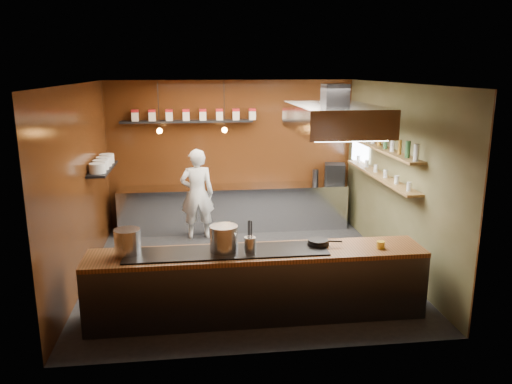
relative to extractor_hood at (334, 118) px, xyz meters
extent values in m
plane|color=black|center=(-1.30, 0.40, -2.51)|extent=(5.00, 5.00, 0.00)
plane|color=#341C09|center=(-1.30, 2.90, -1.01)|extent=(5.00, 0.00, 5.00)
plane|color=#341C09|center=(-3.80, 0.40, -1.01)|extent=(0.00, 5.00, 5.00)
plane|color=#474728|center=(1.20, 0.40, -1.01)|extent=(0.00, 5.00, 5.00)
plane|color=silver|center=(-1.30, 0.40, 0.49)|extent=(5.00, 5.00, 0.00)
plane|color=white|center=(1.15, 2.10, -0.61)|extent=(0.00, 1.00, 1.00)
cube|color=silver|center=(-1.30, 2.57, -2.06)|extent=(4.60, 0.65, 0.90)
cube|color=#38383D|center=(-1.30, -1.20, -2.08)|extent=(4.40, 0.70, 0.86)
cube|color=brown|center=(-1.30, -1.20, -1.62)|extent=(4.40, 0.72, 0.06)
cube|color=black|center=(-1.70, -1.20, -1.58)|extent=(2.60, 0.55, 0.02)
cube|color=black|center=(-2.20, 2.76, -0.31)|extent=(2.60, 0.26, 0.04)
cube|color=black|center=(-3.64, 1.40, -0.96)|extent=(0.30, 1.40, 0.04)
cube|color=olive|center=(1.04, 0.70, -0.59)|extent=(0.26, 2.80, 0.04)
cube|color=olive|center=(1.04, 0.70, -1.06)|extent=(0.26, 2.80, 0.04)
cube|color=#38383D|center=(0.00, 0.00, 0.34)|extent=(0.35, 0.35, 0.30)
cube|color=silver|center=(0.00, 0.00, -0.01)|extent=(1.20, 2.00, 0.40)
cube|color=white|center=(0.00, 0.00, -0.22)|extent=(1.00, 1.80, 0.02)
cylinder|color=black|center=(-2.70, 2.10, 0.04)|extent=(0.01, 0.01, 0.90)
sphere|color=orange|center=(-2.70, 2.10, -0.41)|extent=(0.10, 0.10, 0.10)
cylinder|color=black|center=(-1.50, 2.10, 0.04)|extent=(0.01, 0.01, 0.90)
sphere|color=orange|center=(-1.50, 2.10, -0.41)|extent=(0.10, 0.10, 0.10)
cube|color=beige|center=(-3.20, 2.76, -0.20)|extent=(0.13, 0.13, 0.17)
cube|color=#A81419|center=(-3.20, 2.76, -0.09)|extent=(0.13, 0.13, 0.05)
cube|color=beige|center=(-2.87, 2.76, -0.20)|extent=(0.13, 0.13, 0.17)
cube|color=#A81419|center=(-2.87, 2.76, -0.09)|extent=(0.14, 0.13, 0.05)
cube|color=beige|center=(-2.54, 2.76, -0.20)|extent=(0.13, 0.13, 0.17)
cube|color=#A81419|center=(-2.54, 2.76, -0.09)|extent=(0.13, 0.13, 0.05)
cube|color=beige|center=(-2.21, 2.76, -0.20)|extent=(0.13, 0.13, 0.17)
cube|color=#A81419|center=(-2.21, 2.76, -0.09)|extent=(0.14, 0.13, 0.05)
cube|color=beige|center=(-1.89, 2.76, -0.20)|extent=(0.13, 0.13, 0.17)
cube|color=#A81419|center=(-1.89, 2.76, -0.09)|extent=(0.14, 0.13, 0.05)
cube|color=beige|center=(-1.56, 2.76, -0.20)|extent=(0.13, 0.13, 0.17)
cube|color=#A81419|center=(-1.56, 2.76, -0.09)|extent=(0.14, 0.13, 0.05)
cube|color=beige|center=(-1.23, 2.76, -0.20)|extent=(0.13, 0.13, 0.17)
cube|color=#A81419|center=(-1.23, 2.76, -0.09)|extent=(0.14, 0.13, 0.05)
cube|color=beige|center=(-0.90, 2.76, -0.20)|extent=(0.13, 0.13, 0.17)
cube|color=#A81419|center=(-0.90, 2.76, -0.09)|extent=(0.14, 0.13, 0.05)
cylinder|color=silver|center=(-3.64, 0.95, -0.86)|extent=(0.26, 0.26, 0.16)
cylinder|color=silver|center=(-3.64, 1.25, -0.86)|extent=(0.26, 0.26, 0.16)
cylinder|color=silver|center=(-3.64, 1.55, -0.86)|extent=(0.26, 0.26, 0.16)
cylinder|color=silver|center=(-3.64, 1.85, -0.86)|extent=(0.26, 0.26, 0.16)
cylinder|color=silver|center=(1.04, -0.60, -0.45)|extent=(0.06, 0.06, 0.24)
cylinder|color=#2D5933|center=(1.04, -0.31, -0.45)|extent=(0.06, 0.06, 0.24)
cylinder|color=#8C601E|center=(1.04, -0.02, -0.45)|extent=(0.06, 0.06, 0.24)
cylinder|color=silver|center=(1.04, 0.27, -0.45)|extent=(0.06, 0.06, 0.24)
cylinder|color=#2D5933|center=(1.04, 0.56, -0.45)|extent=(0.06, 0.06, 0.24)
cylinder|color=#8C601E|center=(1.04, 0.84, -0.45)|extent=(0.06, 0.06, 0.24)
cylinder|color=silver|center=(1.04, 1.13, -0.45)|extent=(0.06, 0.06, 0.24)
cylinder|color=#2D5933|center=(1.04, 1.42, -0.45)|extent=(0.06, 0.06, 0.24)
cylinder|color=#8C601E|center=(1.04, 1.71, -0.45)|extent=(0.06, 0.06, 0.24)
cylinder|color=silver|center=(1.04, 2.00, -0.45)|extent=(0.06, 0.06, 0.24)
cylinder|color=silver|center=(1.04, -0.45, -0.97)|extent=(0.07, 0.07, 0.13)
cylinder|color=silver|center=(1.04, 0.01, -0.97)|extent=(0.07, 0.07, 0.13)
cylinder|color=silver|center=(1.04, 0.47, -0.97)|extent=(0.07, 0.07, 0.13)
cylinder|color=silver|center=(1.04, 0.93, -0.97)|extent=(0.07, 0.07, 0.13)
cylinder|color=silver|center=(1.04, 1.39, -0.97)|extent=(0.07, 0.07, 0.13)
cylinder|color=silver|center=(1.04, 1.85, -0.97)|extent=(0.07, 0.07, 0.13)
cylinder|color=silver|center=(-2.94, -1.13, -1.40)|extent=(0.42, 0.42, 0.32)
cylinder|color=#B3B5BA|center=(-1.73, -1.19, -1.40)|extent=(0.43, 0.43, 0.34)
cylinder|color=silver|center=(-1.40, -1.26, -1.47)|extent=(0.16, 0.16, 0.20)
cylinder|color=black|center=(-0.47, -1.12, -1.55)|extent=(0.29, 0.29, 0.04)
cylinder|color=black|center=(-0.47, -1.12, -1.51)|extent=(0.27, 0.27, 0.04)
cylinder|color=black|center=(-0.25, -1.16, -1.51)|extent=(0.18, 0.06, 0.02)
cylinder|color=gold|center=(0.32, -1.30, -1.54)|extent=(0.14, 0.14, 0.10)
cube|color=black|center=(0.80, 2.60, -1.40)|extent=(0.49, 0.48, 0.41)
imported|color=white|center=(-2.04, 2.10, -1.63)|extent=(0.66, 0.45, 1.76)
camera|label=1|loc=(-2.07, -7.23, 0.72)|focal=35.00mm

